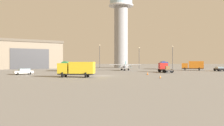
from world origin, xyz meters
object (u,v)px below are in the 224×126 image
light_post_north (139,56)px  traffic_cone_near_right (148,73)px  light_post_east (173,55)px  airplane_silver (125,66)px  truck_flatbed_red (164,68)px  traffic_cone_near_left (160,77)px  car_black (219,69)px  light_post_west (100,54)px  control_tower (121,25)px  truck_fuel_tanker_green (67,66)px  truck_fuel_tanker_blue (163,65)px  truck_box_orange (193,65)px  car_white (24,71)px  truck_box_yellow (77,69)px

light_post_north → traffic_cone_near_right: bearing=-93.1°
light_post_east → airplane_silver: bearing=-138.7°
truck_flatbed_red → traffic_cone_near_left: 23.54m
car_black → light_post_west: 49.18m
control_tower → truck_flatbed_red: control_tower is taller
truck_fuel_tanker_green → truck_fuel_tanker_blue: bearing=-59.2°
airplane_silver → truck_box_orange: 22.58m
traffic_cone_near_left → traffic_cone_near_right: (-0.88, 10.69, 0.06)m
truck_fuel_tanker_blue → light_post_north: (-8.69, 5.72, 3.50)m
truck_fuel_tanker_green → truck_fuel_tanker_blue: truck_fuel_tanker_green is taller
truck_fuel_tanker_green → car_white: (-6.01, -19.42, -0.97)m
car_white → light_post_west: 51.50m
truck_flatbed_red → truck_box_yellow: bearing=129.7°
traffic_cone_near_left → car_black: bearing=52.4°
control_tower → truck_fuel_tanker_green: 43.68m
truck_fuel_tanker_blue → truck_box_yellow: bearing=-27.4°
light_post_west → truck_box_orange: bearing=-36.7°
truck_box_yellow → light_post_west: light_post_west is taller
airplane_silver → traffic_cone_near_left: airplane_silver is taller
truck_fuel_tanker_blue → traffic_cone_near_right: truck_fuel_tanker_blue is taller
truck_box_orange → truck_flatbed_red: size_ratio=0.99×
truck_fuel_tanker_green → traffic_cone_near_left: truck_fuel_tanker_green is taller
truck_fuel_tanker_blue → traffic_cone_near_left: (-10.17, -48.88, -1.41)m
truck_box_yellow → light_post_west: size_ratio=0.70×
traffic_cone_near_left → light_post_west: bearing=103.9°
truck_flatbed_red → light_post_north: (-3.89, 31.70, 3.93)m
light_post_west → traffic_cone_near_right: light_post_west is taller
car_black → truck_fuel_tanker_blue: bearing=-141.4°
light_post_west → light_post_east: light_post_west is taller
traffic_cone_near_right → traffic_cone_near_left: bearing=-85.3°
car_white → traffic_cone_near_left: car_white is taller
truck_flatbed_red → traffic_cone_near_left: truck_flatbed_red is taller
light_post_west → traffic_cone_near_right: bearing=-74.2°
light_post_east → car_black: bearing=-67.7°
airplane_silver → traffic_cone_near_left: size_ratio=17.43×
truck_flatbed_red → light_post_east: light_post_east is taller
control_tower → light_post_east: control_tower is taller
truck_box_yellow → traffic_cone_near_left: (15.52, -2.50, -1.39)m
light_post_west → airplane_silver: bearing=-68.1°
truck_box_yellow → traffic_cone_near_left: bearing=176.9°
truck_fuel_tanker_blue → truck_box_orange: bearing=32.3°
car_white → truck_flatbed_red: bearing=164.1°
light_post_east → truck_flatbed_red: bearing=-107.2°
car_black → light_post_east: bearing=-155.9°
car_black → traffic_cone_near_left: (-23.74, -30.77, -0.45)m
control_tower → light_post_north: size_ratio=4.27×
control_tower → truck_flatbed_red: bearing=-75.9°
traffic_cone_near_left → traffic_cone_near_right: size_ratio=0.82×
truck_box_yellow → light_post_east: (30.17, 50.45, 3.71)m
truck_fuel_tanker_green → truck_box_orange: truck_box_orange is taller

